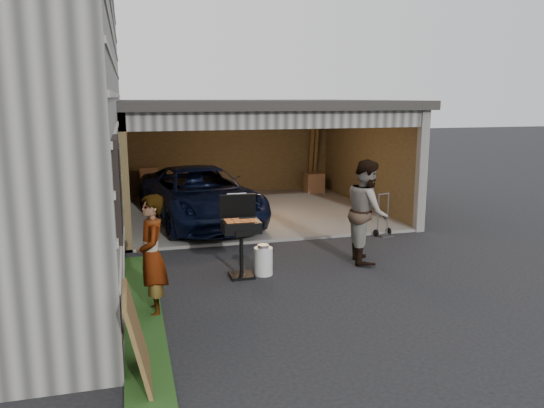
{
  "coord_description": "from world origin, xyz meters",
  "views": [
    {
      "loc": [
        -2.33,
        -6.79,
        2.97
      ],
      "look_at": [
        0.03,
        1.91,
        1.15
      ],
      "focal_mm": 35.0,
      "sensor_mm": 36.0,
      "label": 1
    }
  ],
  "objects_px": {
    "plywood_panel": "(138,339)",
    "minivan": "(200,198)",
    "hand_truck": "(384,228)",
    "propane_tank": "(263,261)",
    "bbq_grill": "(241,229)",
    "man": "(367,211)",
    "woman": "(152,256)"
  },
  "relations": [
    {
      "from": "plywood_panel",
      "to": "minivan",
      "type": "bearing_deg",
      "value": 77.3
    },
    {
      "from": "plywood_panel",
      "to": "hand_truck",
      "type": "height_order",
      "value": "plywood_panel"
    },
    {
      "from": "propane_tank",
      "to": "plywood_panel",
      "type": "bearing_deg",
      "value": -124.64
    },
    {
      "from": "minivan",
      "to": "propane_tank",
      "type": "height_order",
      "value": "minivan"
    },
    {
      "from": "plywood_panel",
      "to": "hand_truck",
      "type": "relative_size",
      "value": 1.1
    },
    {
      "from": "bbq_grill",
      "to": "plywood_panel",
      "type": "distance_m",
      "value": 3.56
    },
    {
      "from": "bbq_grill",
      "to": "propane_tank",
      "type": "xyz_separation_m",
      "value": [
        0.38,
        -0.01,
        -0.58
      ]
    },
    {
      "from": "bbq_grill",
      "to": "plywood_panel",
      "type": "height_order",
      "value": "bbq_grill"
    },
    {
      "from": "propane_tank",
      "to": "man",
      "type": "bearing_deg",
      "value": 7.27
    },
    {
      "from": "propane_tank",
      "to": "hand_truck",
      "type": "distance_m",
      "value": 3.64
    },
    {
      "from": "bbq_grill",
      "to": "propane_tank",
      "type": "bearing_deg",
      "value": -2.12
    },
    {
      "from": "propane_tank",
      "to": "minivan",
      "type": "bearing_deg",
      "value": 97.94
    },
    {
      "from": "man",
      "to": "hand_truck",
      "type": "distance_m",
      "value": 2.07
    },
    {
      "from": "woman",
      "to": "man",
      "type": "relative_size",
      "value": 0.9
    },
    {
      "from": "man",
      "to": "hand_truck",
      "type": "bearing_deg",
      "value": -22.97
    },
    {
      "from": "woman",
      "to": "hand_truck",
      "type": "xyz_separation_m",
      "value": [
        5.04,
        3.06,
        -0.67
      ]
    },
    {
      "from": "man",
      "to": "minivan",
      "type": "bearing_deg",
      "value": 48.77
    },
    {
      "from": "minivan",
      "to": "hand_truck",
      "type": "bearing_deg",
      "value": -38.38
    },
    {
      "from": "hand_truck",
      "to": "plywood_panel",
      "type": "bearing_deg",
      "value": -151.04
    },
    {
      "from": "man",
      "to": "bbq_grill",
      "type": "distance_m",
      "value": 2.4
    },
    {
      "from": "plywood_panel",
      "to": "propane_tank",
      "type": "bearing_deg",
      "value": 55.36
    },
    {
      "from": "minivan",
      "to": "woman",
      "type": "distance_m",
      "value": 5.35
    },
    {
      "from": "man",
      "to": "bbq_grill",
      "type": "relative_size",
      "value": 1.37
    },
    {
      "from": "minivan",
      "to": "man",
      "type": "distance_m",
      "value": 4.47
    },
    {
      "from": "minivan",
      "to": "man",
      "type": "bearing_deg",
      "value": -63.73
    },
    {
      "from": "bbq_grill",
      "to": "hand_truck",
      "type": "distance_m",
      "value": 4.02
    },
    {
      "from": "hand_truck",
      "to": "man",
      "type": "bearing_deg",
      "value": -140.56
    },
    {
      "from": "minivan",
      "to": "woman",
      "type": "xyz_separation_m",
      "value": [
        -1.34,
        -5.18,
        0.2
      ]
    },
    {
      "from": "woman",
      "to": "plywood_panel",
      "type": "height_order",
      "value": "woman"
    },
    {
      "from": "man",
      "to": "propane_tank",
      "type": "xyz_separation_m",
      "value": [
        -2.01,
        -0.26,
        -0.7
      ]
    },
    {
      "from": "minivan",
      "to": "propane_tank",
      "type": "xyz_separation_m",
      "value": [
        0.55,
        -3.92,
        -0.41
      ]
    },
    {
      "from": "minivan",
      "to": "bbq_grill",
      "type": "distance_m",
      "value": 3.91
    }
  ]
}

